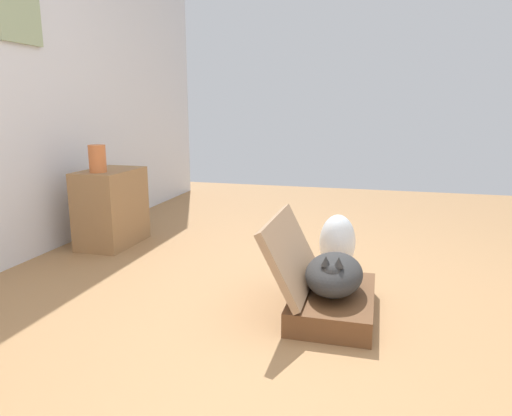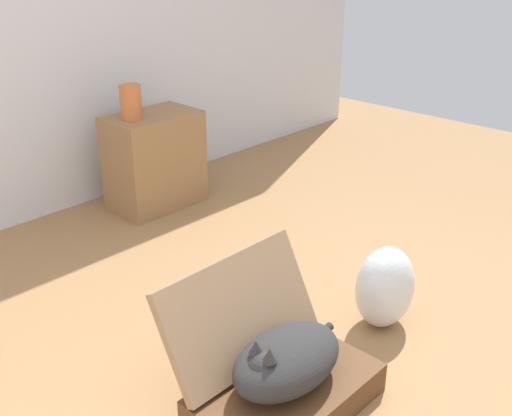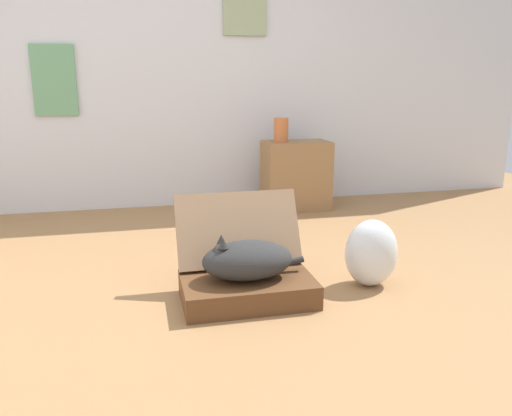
% 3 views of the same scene
% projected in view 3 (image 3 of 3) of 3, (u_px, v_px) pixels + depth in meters
% --- Properties ---
extents(ground_plane, '(7.68, 7.68, 0.00)m').
position_uv_depth(ground_plane, '(235.00, 313.00, 2.37)').
color(ground_plane, '#9E7247').
rests_on(ground_plane, ground).
extents(wall_back, '(6.40, 0.15, 2.60)m').
position_uv_depth(wall_back, '(181.00, 49.00, 4.18)').
color(wall_back, silver).
rests_on(wall_back, ground).
extents(suitcase_base, '(0.64, 0.40, 0.12)m').
position_uv_depth(suitcase_base, '(248.00, 289.00, 2.49)').
color(suitcase_base, brown).
rests_on(suitcase_base, ground).
extents(suitcase_lid, '(0.64, 0.21, 0.37)m').
position_uv_depth(suitcase_lid, '(238.00, 229.00, 2.63)').
color(suitcase_lid, '#9B7756').
rests_on(suitcase_lid, suitcase_base).
extents(cat, '(0.52, 0.28, 0.22)m').
position_uv_depth(cat, '(246.00, 260.00, 2.45)').
color(cat, '#2D2D2D').
rests_on(cat, suitcase_base).
extents(plastic_bag_white, '(0.28, 0.23, 0.36)m').
position_uv_depth(plastic_bag_white, '(371.00, 253.00, 2.65)').
color(plastic_bag_white, silver).
rests_on(plastic_bag_white, ground).
extents(side_table, '(0.54, 0.33, 0.57)m').
position_uv_depth(side_table, '(296.00, 175.00, 4.24)').
color(side_table, olive).
rests_on(side_table, ground).
extents(vase_tall, '(0.12, 0.12, 0.19)m').
position_uv_depth(vase_tall, '(281.00, 130.00, 4.12)').
color(vase_tall, '#CC6B38').
rests_on(vase_tall, side_table).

